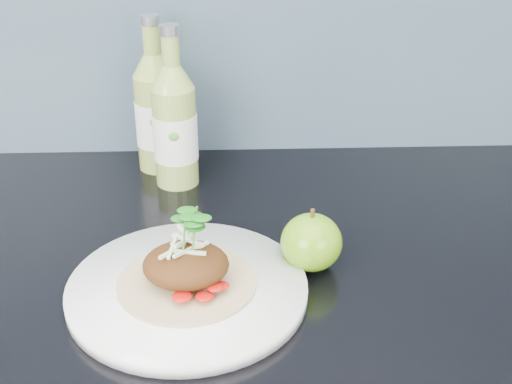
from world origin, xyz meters
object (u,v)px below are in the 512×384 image
at_px(dinner_plate, 187,290).
at_px(cider_bottle_right, 175,126).
at_px(cider_bottle_left, 156,112).
at_px(green_apple, 311,242).

xyz_separation_m(dinner_plate, cider_bottle_right, (-0.03, 0.28, 0.08)).
bearing_deg(dinner_plate, cider_bottle_left, 99.82).
bearing_deg(green_apple, cider_bottle_right, 126.88).
height_order(green_apple, cider_bottle_right, cider_bottle_right).
distance_m(dinner_plate, cider_bottle_left, 0.35).
xyz_separation_m(cider_bottle_left, cider_bottle_right, (0.03, -0.05, 0.00)).
bearing_deg(dinner_plate, cider_bottle_right, 95.56).
height_order(dinner_plate, green_apple, green_apple).
distance_m(cider_bottle_left, cider_bottle_right, 0.06).
bearing_deg(cider_bottle_right, cider_bottle_left, 96.98).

